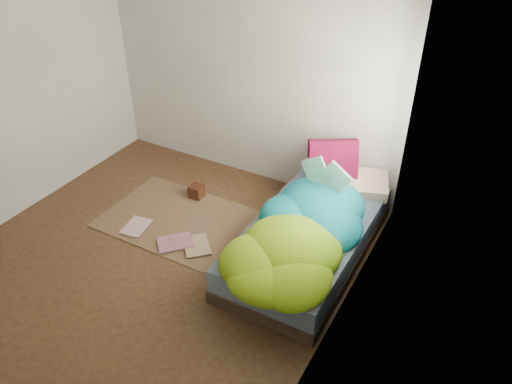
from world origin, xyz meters
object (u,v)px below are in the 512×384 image
bed (308,240)px  floor_book_a (126,225)px  pillow_magenta (333,164)px  floor_book_b (173,235)px  open_book (326,166)px  wooden_box (197,191)px

bed → floor_book_a: 1.88m
pillow_magenta → floor_book_b: size_ratio=1.45×
pillow_magenta → open_book: size_ratio=1.15×
bed → open_book: size_ratio=4.68×
floor_book_b → pillow_magenta: bearing=88.7°
open_book → floor_book_b: (-1.27, -0.75, -0.78)m
open_book → floor_book_a: 2.14m
bed → pillow_magenta: pillow_magenta is taller
open_book → pillow_magenta: bearing=108.9°
bed → open_book: (-0.00, 0.32, 0.64)m
pillow_magenta → floor_book_b: 1.76m
floor_book_a → floor_book_b: bearing=0.2°
pillow_magenta → open_book: bearing=-109.6°
wooden_box → floor_book_a: 0.86m
bed → floor_book_a: bearing=-163.9°
pillow_magenta → floor_book_b: (-1.19, -1.18, -0.56)m
wooden_box → pillow_magenta: bearing=19.2°
bed → open_book: bearing=90.8°
open_book → floor_book_b: open_book is taller
bed → floor_book_b: (-1.28, -0.43, -0.14)m
wooden_box → floor_book_b: wooden_box is taller
wooden_box → bed: bearing=-10.4°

